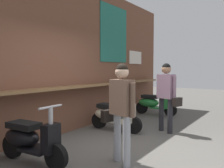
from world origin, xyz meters
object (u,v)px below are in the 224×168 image
(scooter_black, at_px, (29,139))
(scooter_cream, at_px, (113,115))
(scooter_green, at_px, (153,103))
(shopper_with_handbag, at_px, (121,104))
(shopper_passing, at_px, (167,91))

(scooter_black, xyz_separation_m, scooter_cream, (2.47, 0.00, 0.00))
(scooter_green, relative_size, shopper_with_handbag, 0.87)
(shopper_with_handbag, bearing_deg, scooter_green, -147.23)
(scooter_black, xyz_separation_m, shopper_passing, (3.04, -1.16, 0.62))
(shopper_with_handbag, xyz_separation_m, shopper_passing, (2.25, 0.10, 0.04))
(shopper_with_handbag, relative_size, shopper_passing, 0.97)
(scooter_cream, distance_m, scooter_green, 2.46)
(scooter_green, distance_m, shopper_with_handbag, 4.36)
(scooter_cream, height_order, scooter_green, same)
(shopper_passing, bearing_deg, scooter_black, 177.09)
(scooter_black, height_order, scooter_cream, same)
(shopper_passing, bearing_deg, shopper_with_handbag, -159.58)
(scooter_cream, xyz_separation_m, shopper_passing, (0.57, -1.16, 0.62))
(scooter_cream, bearing_deg, scooter_black, -91.61)
(scooter_cream, bearing_deg, scooter_green, 88.39)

